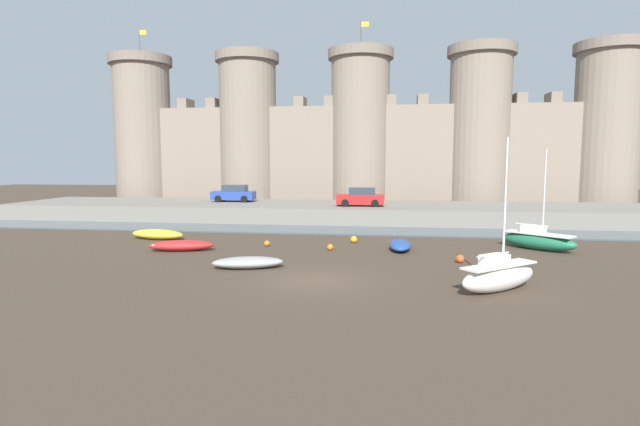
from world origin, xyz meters
The scene contains 16 objects.
ground_plane centered at (0.00, 0.00, 0.00)m, with size 160.00×160.00×0.00m, color #423528.
water_channel centered at (0.00, 15.97, 0.05)m, with size 80.00×4.50×0.10m, color #3D4C56.
quay_road centered at (0.00, 23.22, 0.72)m, with size 63.17×10.00×1.45m, color slate.
castle centered at (0.00, 34.09, 7.86)m, with size 58.31×7.15×20.40m.
rowboat_near_channel_left centered at (-12.52, 10.26, 0.36)m, with size 4.04×1.84×0.69m.
rowboat_midflat_right centered at (-9.06, 6.25, 0.35)m, with size 4.02×1.99×0.66m.
rowboat_near_channel_right centered at (3.99, 8.43, 0.30)m, with size 1.34×3.31×0.57m.
rowboat_foreground_right centered at (-3.73, 2.10, 0.31)m, with size 3.79×2.15×0.59m.
sailboat_midflat_left centered at (7.84, -0.74, 0.67)m, with size 3.95×3.54×6.37m.
sailboat_midflat_centre centered at (12.31, 9.64, 0.61)m, with size 4.31×4.02×6.12m.
mooring_buoy_off_centre centered at (1.02, 10.62, 0.23)m, with size 0.46×0.46×0.46m, color orange.
mooring_buoy_mid_mud centered at (-4.34, 8.53, 0.18)m, with size 0.37×0.37×0.37m, color orange.
mooring_buoy_near_channel centered at (7.06, 4.91, 0.22)m, with size 0.45×0.45×0.45m, color #E04C1E.
mooring_buoy_near_shore centered at (-0.21, 7.69, 0.19)m, with size 0.38×0.38×0.38m, color orange.
car_quay_centre_west centered at (-11.57, 24.52, 2.23)m, with size 4.15×1.98×1.62m.
car_quay_west centered at (0.84, 21.49, 2.23)m, with size 4.15×1.98×1.62m.
Camera 1 is at (3.26, -21.90, 5.44)m, focal length 28.00 mm.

